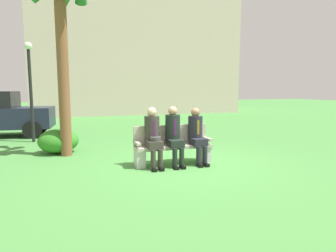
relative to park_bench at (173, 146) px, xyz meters
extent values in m
plane|color=#478A3F|center=(0.18, -0.25, -0.42)|extent=(80.00, 80.00, 0.00)
cube|color=#B7AD9E|center=(0.00, -0.06, 0.00)|extent=(1.81, 0.44, 0.07)
cube|color=#B7AD9E|center=(0.00, 0.13, 0.26)|extent=(1.81, 0.06, 0.45)
cube|color=#B7AD9E|center=(-0.86, -0.06, 0.13)|extent=(0.08, 0.44, 0.06)
cube|color=#B7AD9E|center=(0.86, -0.06, 0.13)|extent=(0.08, 0.44, 0.06)
cube|color=silver|center=(-0.80, -0.06, -0.23)|extent=(0.20, 0.37, 0.38)
cube|color=silver|center=(0.80, -0.06, -0.23)|extent=(0.20, 0.37, 0.38)
cube|color=#38332D|center=(-0.51, -0.23, 0.11)|extent=(0.32, 0.38, 0.16)
cylinder|color=#38332D|center=(-0.59, -0.42, -0.19)|extent=(0.11, 0.11, 0.45)
cylinder|color=#38332D|center=(-0.43, -0.42, -0.19)|extent=(0.11, 0.11, 0.45)
cube|color=black|center=(-0.59, -0.48, -0.38)|extent=(0.09, 0.22, 0.07)
cube|color=black|center=(-0.43, -0.48, -0.38)|extent=(0.09, 0.22, 0.07)
cylinder|color=#38332D|center=(-0.51, -0.04, 0.44)|extent=(0.34, 0.34, 0.56)
cube|color=#4C1951|center=(-0.51, -0.20, 0.46)|extent=(0.05, 0.01, 0.36)
sphere|color=beige|center=(-0.51, -0.04, 0.82)|extent=(0.21, 0.21, 0.21)
cylinder|color=#404040|center=(-0.49, -0.25, 0.24)|extent=(0.24, 0.24, 0.09)
cube|color=#1E2823|center=(-0.01, -0.23, 0.11)|extent=(0.32, 0.38, 0.16)
cylinder|color=#1E2823|center=(-0.09, -0.42, -0.19)|extent=(0.11, 0.11, 0.45)
cylinder|color=#1E2823|center=(0.07, -0.42, -0.19)|extent=(0.11, 0.11, 0.45)
cube|color=black|center=(-0.09, -0.48, -0.38)|extent=(0.09, 0.22, 0.07)
cube|color=black|center=(0.07, -0.48, -0.38)|extent=(0.09, 0.22, 0.07)
cylinder|color=#1E2823|center=(-0.01, -0.04, 0.45)|extent=(0.34, 0.34, 0.58)
cube|color=#4C1951|center=(-0.01, -0.20, 0.47)|extent=(0.05, 0.01, 0.37)
sphere|color=tan|center=(-0.01, -0.04, 0.83)|extent=(0.21, 0.21, 0.21)
cube|color=#23232D|center=(0.56, -0.23, 0.11)|extent=(0.32, 0.38, 0.16)
cylinder|color=#23232D|center=(0.48, -0.42, -0.19)|extent=(0.11, 0.11, 0.45)
cylinder|color=#23232D|center=(0.64, -0.42, -0.19)|extent=(0.11, 0.11, 0.45)
cube|color=black|center=(0.48, -0.48, -0.38)|extent=(0.09, 0.22, 0.07)
cube|color=black|center=(0.64, -0.48, -0.38)|extent=(0.09, 0.22, 0.07)
cylinder|color=#23232D|center=(0.56, -0.04, 0.43)|extent=(0.34, 0.34, 0.53)
cube|color=olive|center=(0.56, -0.20, 0.45)|extent=(0.05, 0.01, 0.34)
sphere|color=#9E7556|center=(0.56, -0.04, 0.79)|extent=(0.21, 0.21, 0.21)
cylinder|color=brown|center=(-2.39, 1.68, 1.66)|extent=(0.29, 0.29, 4.15)
ellipsoid|color=#317C23|center=(-2.60, 2.06, -0.08)|extent=(1.07, 0.98, 0.67)
cylinder|color=black|center=(-3.47, 6.42, -0.10)|extent=(0.65, 0.19, 0.64)
cylinder|color=black|center=(-3.60, 4.86, -0.10)|extent=(0.65, 0.19, 0.64)
cylinder|color=black|center=(-3.48, 4.13, 1.09)|extent=(0.10, 0.10, 3.02)
sphere|color=white|center=(-3.48, 4.13, 2.72)|extent=(0.24, 0.24, 0.24)
cube|color=beige|center=(2.60, 16.06, 5.17)|extent=(14.77, 6.05, 11.17)
camera|label=1|loc=(-2.18, -6.18, 1.30)|focal=30.37mm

